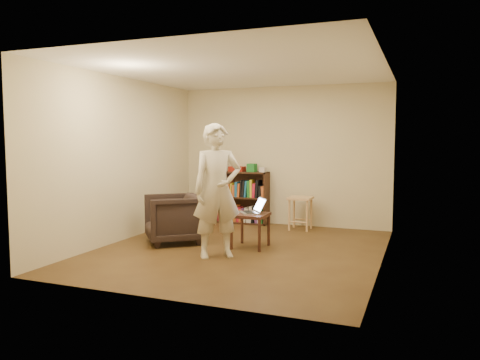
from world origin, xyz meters
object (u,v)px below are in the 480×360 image
at_px(stool, 300,203).
at_px(side_table, 250,219).
at_px(armchair, 173,219).
at_px(bookshelf, 238,200).
at_px(laptop, 253,210).
at_px(person, 217,191).

xyz_separation_m(stool, side_table, (-0.36, -1.62, -0.05)).
bearing_deg(armchair, bookshelf, 132.14).
distance_m(bookshelf, armchair, 2.02).
xyz_separation_m(side_table, laptop, (0.03, 0.05, 0.14)).
bearing_deg(stool, armchair, -132.45).
height_order(bookshelf, side_table, bookshelf).
bearing_deg(side_table, stool, 77.56).
distance_m(laptop, person, 0.87).
height_order(bookshelf, person, person).
relative_size(bookshelf, armchair, 1.44).
distance_m(bookshelf, side_table, 2.10).
bearing_deg(laptop, side_table, -61.91).
distance_m(armchair, side_table, 1.25).
bearing_deg(stool, bookshelf, 169.06).
bearing_deg(side_table, bookshelf, 116.61).
distance_m(stool, person, 2.43).
bearing_deg(armchair, laptop, 58.85).
distance_m(bookshelf, stool, 1.32).
bearing_deg(person, side_table, 33.19).
bearing_deg(armchair, person, 21.42).
height_order(stool, person, person).
relative_size(bookshelf, side_table, 2.34).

